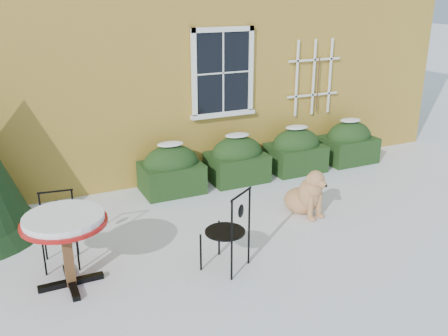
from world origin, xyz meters
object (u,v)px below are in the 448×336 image
bistro_table (65,227)px  patio_chair_near (228,230)px  patio_chair_far (59,230)px  dog (307,195)px

bistro_table → patio_chair_near: bearing=-13.6°
bistro_table → patio_chair_near: patio_chair_near is taller
patio_chair_near → patio_chair_far: patio_chair_near is taller
patio_chair_near → patio_chair_far: bearing=-62.5°
patio_chair_far → dog: bearing=6.7°
patio_chair_far → dog: 3.77m
bistro_table → dog: 3.81m
patio_chair_far → patio_chair_near: bearing=-20.2°
bistro_table → patio_chair_far: 0.64m
bistro_table → patio_chair_far: bearing=91.4°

